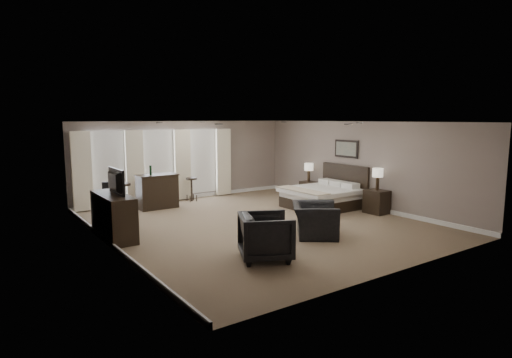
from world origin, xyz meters
TOP-DOWN VIEW (x-y plane):
  - room at (0.00, 0.00)m, footprint 7.60×8.60m
  - window_bay at (-1.00, 4.11)m, footprint 5.25×0.20m
  - bed at (2.58, 0.53)m, footprint 1.98×1.89m
  - nightstand_near at (3.47, -0.92)m, footprint 0.50×0.61m
  - nightstand_far at (3.47, 1.98)m, footprint 0.42×0.52m
  - lamp_near at (3.47, -0.92)m, footprint 0.30×0.30m
  - lamp_far at (3.47, 1.98)m, footprint 0.30×0.30m
  - wall_art at (3.70, 0.53)m, footprint 0.04×0.96m
  - dresser at (-3.45, 0.78)m, footprint 0.56×1.73m
  - tv at (-3.45, 0.78)m, footprint 0.58×1.00m
  - armchair_near at (0.41, -1.67)m, footprint 1.30×1.37m
  - armchair_far at (-1.49, -2.37)m, footprint 1.22×1.25m
  - bar_counter at (-1.40, 3.31)m, footprint 1.19×0.62m
  - bar_stool_left at (-2.34, 3.50)m, footprint 0.40×0.40m
  - bar_stool_right at (-0.06, 3.71)m, footprint 0.44×0.44m
  - desk_chair at (-2.94, 2.53)m, footprint 0.71×0.71m

SIDE VIEW (x-z plane):
  - nightstand_far at x=3.47m, z-range 0.00..0.57m
  - nightstand_near at x=3.47m, z-range 0.00..0.67m
  - bar_stool_right at x=-0.06m, z-range 0.00..0.78m
  - bar_stool_left at x=-2.34m, z-range 0.00..0.82m
  - armchair_far at x=-1.49m, z-range 0.00..0.98m
  - dresser at x=-3.45m, z-range 0.00..1.01m
  - armchair_near at x=0.41m, z-range 0.00..1.01m
  - bar_counter at x=-1.40m, z-range 0.00..1.04m
  - desk_chair at x=-2.94m, z-range 0.00..1.07m
  - bed at x=2.58m, z-range 0.00..1.26m
  - lamp_far at x=3.47m, z-range 0.57..1.19m
  - lamp_near at x=3.47m, z-range 0.67..1.29m
  - tv at x=-3.45m, z-range 1.01..1.14m
  - window_bay at x=-1.00m, z-range 0.05..2.35m
  - room at x=0.00m, z-range -0.02..2.62m
  - wall_art at x=3.70m, z-range 1.47..2.03m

